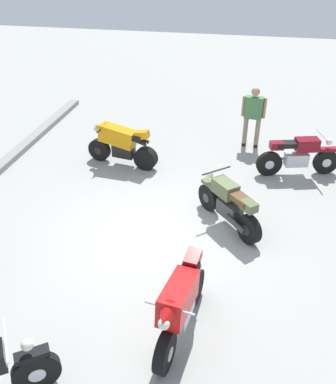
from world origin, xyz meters
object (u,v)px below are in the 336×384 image
(motorcycle_olive_vintage, at_px, (229,205))
(person_in_green_shirt, at_px, (253,113))
(motorcycle_orange_sportbike, at_px, (121,144))
(motorcycle_maroon_cruiser, at_px, (298,156))
(motorcycle_red_sportbike, at_px, (180,303))

(motorcycle_olive_vintage, height_order, person_in_green_shirt, person_in_green_shirt)
(motorcycle_orange_sportbike, relative_size, motorcycle_maroon_cruiser, 0.95)
(person_in_green_shirt, bearing_deg, motorcycle_red_sportbike, 179.03)
(motorcycle_maroon_cruiser, height_order, person_in_green_shirt, person_in_green_shirt)
(motorcycle_red_sportbike, bearing_deg, motorcycle_maroon_cruiser, 167.76)
(motorcycle_maroon_cruiser, height_order, motorcycle_red_sportbike, motorcycle_red_sportbike)
(person_in_green_shirt, bearing_deg, motorcycle_olive_vintage, -178.91)
(motorcycle_orange_sportbike, bearing_deg, motorcycle_maroon_cruiser, -164.98)
(motorcycle_maroon_cruiser, xyz_separation_m, motorcycle_olive_vintage, (-2.51, 1.51, -0.03))
(motorcycle_red_sportbike, distance_m, person_in_green_shirt, 6.92)
(motorcycle_orange_sportbike, relative_size, person_in_green_shirt, 1.14)
(motorcycle_orange_sportbike, distance_m, motorcycle_olive_vintage, 3.64)
(motorcycle_orange_sportbike, bearing_deg, motorcycle_olive_vintage, 154.20)
(motorcycle_olive_vintage, bearing_deg, person_in_green_shirt, -46.43)
(motorcycle_olive_vintage, xyz_separation_m, motorcycle_red_sportbike, (-2.92, 0.48, 0.11))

